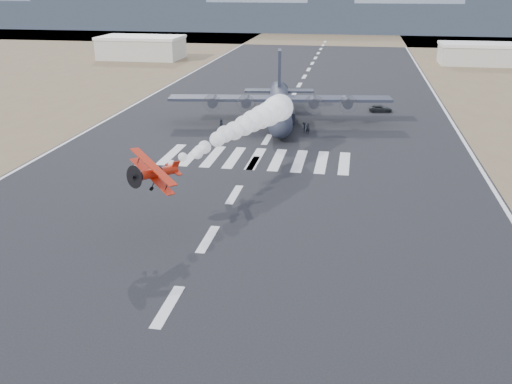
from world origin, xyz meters
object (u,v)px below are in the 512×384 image
(aerobatic_biplane, at_px, (155,173))
(crew_b, at_px, (285,125))
(transport_aircraft, at_px, (280,105))
(crew_e, at_px, (221,124))
(crew_d, at_px, (287,124))
(crew_c, at_px, (304,127))
(hangar_right, at_px, (476,54))
(crew_g, at_px, (292,125))
(crew_h, at_px, (281,129))
(crew_f, at_px, (285,128))
(support_vehicle, at_px, (380,109))
(crew_a, at_px, (308,128))
(hangar_left, at_px, (141,47))

(aerobatic_biplane, bearing_deg, crew_b, 94.87)
(transport_aircraft, xyz_separation_m, crew_e, (-8.52, -7.88, -1.95))
(crew_d, bearing_deg, crew_e, 18.58)
(crew_c, xyz_separation_m, crew_e, (-13.48, -0.45, -0.03))
(hangar_right, bearing_deg, transport_aircraft, -120.66)
(crew_g, xyz_separation_m, crew_h, (-1.28, -3.25, -0.00))
(crew_c, relative_size, crew_g, 0.92)
(crew_f, bearing_deg, support_vehicle, 123.77)
(crew_f, relative_size, crew_h, 0.95)
(support_vehicle, distance_m, crew_h, 25.20)
(support_vehicle, bearing_deg, crew_a, 142.56)
(crew_g, bearing_deg, crew_d, 27.92)
(transport_aircraft, bearing_deg, aerobatic_biplane, -104.78)
(support_vehicle, height_order, crew_h, crew_h)
(crew_e, bearing_deg, crew_f, -67.54)
(aerobatic_biplane, height_order, crew_b, aerobatic_biplane)
(crew_a, distance_m, crew_b, 3.99)
(support_vehicle, xyz_separation_m, crew_f, (-15.45, -18.39, 0.30))
(hangar_left, relative_size, aerobatic_biplane, 4.34)
(aerobatic_biplane, relative_size, support_vehicle, 1.34)
(aerobatic_biplane, relative_size, crew_a, 3.18)
(transport_aircraft, xyz_separation_m, crew_c, (4.97, -7.43, -1.92))
(aerobatic_biplane, relative_size, crew_c, 3.27)
(aerobatic_biplane, xyz_separation_m, crew_g, (8.31, 41.29, -5.03))
(hangar_left, bearing_deg, hangar_right, 2.92)
(crew_g, bearing_deg, crew_h, 113.88)
(hangar_right, bearing_deg, crew_g, -117.17)
(aerobatic_biplane, height_order, crew_f, aerobatic_biplane)
(crew_f, bearing_deg, hangar_left, -162.35)
(crew_c, bearing_deg, crew_d, -107.28)
(aerobatic_biplane, distance_m, support_vehicle, 62.25)
(crew_d, bearing_deg, aerobatic_biplane, 88.85)
(crew_e, relative_size, crew_g, 0.89)
(transport_aircraft, bearing_deg, crew_h, -88.84)
(hangar_left, xyz_separation_m, crew_h, (53.76, -81.94, -2.47))
(support_vehicle, relative_size, crew_a, 2.37)
(hangar_left, height_order, transport_aircraft, transport_aircraft)
(crew_a, height_order, crew_e, crew_a)
(aerobatic_biplane, bearing_deg, crew_f, 94.31)
(crew_g, bearing_deg, support_vehicle, -86.19)
(hangar_left, relative_size, crew_h, 13.10)
(crew_h, bearing_deg, crew_f, -27.59)
(aerobatic_biplane, bearing_deg, hangar_left, 126.29)
(crew_e, height_order, crew_g, crew_g)
(aerobatic_biplane, distance_m, crew_h, 39.01)
(crew_d, bearing_deg, hangar_left, -46.30)
(aerobatic_biplane, height_order, crew_c, aerobatic_biplane)
(hangar_right, relative_size, support_vehicle, 4.86)
(transport_aircraft, distance_m, crew_h, 9.92)
(crew_c, bearing_deg, crew_e, -80.92)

